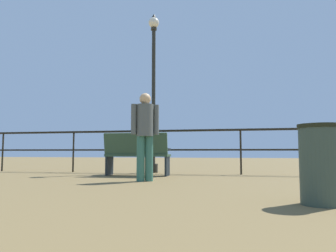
{
  "coord_description": "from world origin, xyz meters",
  "views": [
    {
      "loc": [
        1.99,
        2.42,
        0.52
      ],
      "look_at": [
        0.5,
        9.36,
        1.11
      ],
      "focal_mm": 33.38,
      "sensor_mm": 36.0,
      "label": 1
    }
  ],
  "objects_px": {
    "lamppost_center": "(154,81)",
    "person_by_bench": "(145,130)",
    "bench_near_left": "(137,152)",
    "trash_bin": "(320,164)"
  },
  "relations": [
    {
      "from": "lamppost_center",
      "to": "trash_bin",
      "type": "bearing_deg",
      "value": -56.57
    },
    {
      "from": "bench_near_left",
      "to": "lamppost_center",
      "type": "distance_m",
      "value": 2.14
    },
    {
      "from": "lamppost_center",
      "to": "person_by_bench",
      "type": "relative_size",
      "value": 2.61
    },
    {
      "from": "bench_near_left",
      "to": "person_by_bench",
      "type": "relative_size",
      "value": 0.89
    },
    {
      "from": "lamppost_center",
      "to": "trash_bin",
      "type": "height_order",
      "value": "lamppost_center"
    },
    {
      "from": "person_by_bench",
      "to": "trash_bin",
      "type": "bearing_deg",
      "value": -40.3
    },
    {
      "from": "lamppost_center",
      "to": "trash_bin",
      "type": "xyz_separation_m",
      "value": [
        2.84,
        -4.31,
        -1.94
      ]
    },
    {
      "from": "bench_near_left",
      "to": "trash_bin",
      "type": "height_order",
      "value": "bench_near_left"
    },
    {
      "from": "bench_near_left",
      "to": "lamppost_center",
      "type": "bearing_deg",
      "value": 85.71
    },
    {
      "from": "bench_near_left",
      "to": "person_by_bench",
      "type": "distance_m",
      "value": 1.34
    }
  ]
}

